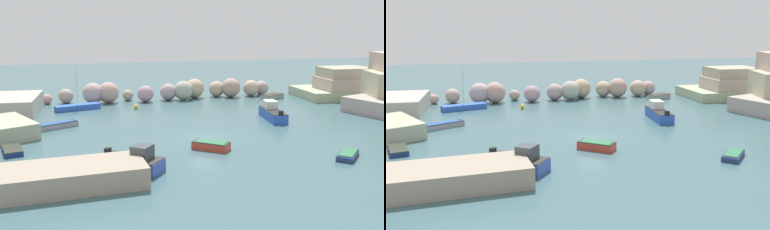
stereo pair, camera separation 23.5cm
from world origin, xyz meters
The scene contains 12 objects.
cove_water centered at (0.00, 0.00, 0.00)m, with size 160.00×160.00×0.00m, color #3E6167.
rock_breakwater centered at (0.31, 20.36, 1.22)m, with size 33.81×3.94×2.76m.
stone_dock centered at (-11.54, -9.73, 0.72)m, with size 8.99×4.20×1.44m, color tan.
channel_buoy centered at (-4.66, 14.87, 0.27)m, with size 0.54×0.54×0.54m, color gold.
moored_boat_0 centered at (-0.68, -3.96, 0.36)m, with size 3.20×2.95×0.68m.
moored_boat_1 centered at (-16.59, -0.98, 0.22)m, with size 2.04×3.14×0.44m.
moored_boat_2 centered at (-11.62, 16.03, 0.36)m, with size 5.51×2.85×5.30m.
moored_boat_3 centered at (9.20, 5.52, 0.69)m, with size 2.26×5.68×1.90m.
moored_boat_4 centered at (-7.53, -7.66, 0.67)m, with size 4.64×4.18×1.97m.
moored_boat_6 centered at (9.00, -8.79, 0.24)m, with size 2.92×2.94×0.49m.
moored_boat_7 centered at (-13.66, 6.89, 0.30)m, with size 4.42×3.14×0.57m.
moored_boat_8 centered at (14.65, 17.34, 0.34)m, with size 3.75×3.05×0.67m.
Camera 2 is at (-10.37, -36.56, 10.23)m, focal length 39.70 mm.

